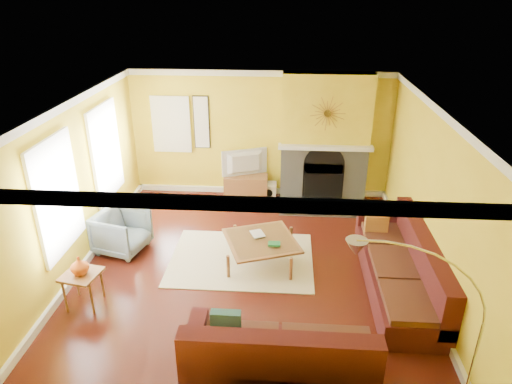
# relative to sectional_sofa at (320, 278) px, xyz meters

# --- Properties ---
(floor) EXTENTS (5.50, 6.00, 0.02)m
(floor) POSITION_rel_sectional_sofa_xyz_m (-1.10, 0.83, -0.46)
(floor) COLOR #581D12
(floor) RESTS_ON ground
(ceiling) EXTENTS (5.50, 6.00, 0.02)m
(ceiling) POSITION_rel_sectional_sofa_xyz_m (-1.10, 0.83, 2.26)
(ceiling) COLOR white
(ceiling) RESTS_ON ground
(wall_back) EXTENTS (5.50, 0.02, 2.70)m
(wall_back) POSITION_rel_sectional_sofa_xyz_m (-1.10, 3.84, 0.90)
(wall_back) COLOR yellow
(wall_back) RESTS_ON ground
(wall_front) EXTENTS (5.50, 0.02, 2.70)m
(wall_front) POSITION_rel_sectional_sofa_xyz_m (-1.10, -2.18, 0.90)
(wall_front) COLOR yellow
(wall_front) RESTS_ON ground
(wall_left) EXTENTS (0.02, 6.00, 2.70)m
(wall_left) POSITION_rel_sectional_sofa_xyz_m (-3.86, 0.83, 0.90)
(wall_left) COLOR yellow
(wall_left) RESTS_ON ground
(wall_right) EXTENTS (0.02, 6.00, 2.70)m
(wall_right) POSITION_rel_sectional_sofa_xyz_m (1.66, 0.83, 0.90)
(wall_right) COLOR yellow
(wall_right) RESTS_ON ground
(baseboard) EXTENTS (5.50, 6.00, 0.12)m
(baseboard) POSITION_rel_sectional_sofa_xyz_m (-1.10, 0.83, -0.39)
(baseboard) COLOR white
(baseboard) RESTS_ON floor
(crown_molding) EXTENTS (5.50, 6.00, 0.12)m
(crown_molding) POSITION_rel_sectional_sofa_xyz_m (-1.10, 0.83, 2.19)
(crown_molding) COLOR white
(crown_molding) RESTS_ON ceiling
(window_left_near) EXTENTS (0.06, 1.22, 1.72)m
(window_left_near) POSITION_rel_sectional_sofa_xyz_m (-3.82, 2.13, 1.05)
(window_left_near) COLOR white
(window_left_near) RESTS_ON wall_left
(window_left_far) EXTENTS (0.06, 1.22, 1.72)m
(window_left_far) POSITION_rel_sectional_sofa_xyz_m (-3.82, 0.23, 1.05)
(window_left_far) COLOR white
(window_left_far) RESTS_ON wall_left
(window_back) EXTENTS (0.82, 0.06, 1.22)m
(window_back) POSITION_rel_sectional_sofa_xyz_m (-3.00, 3.79, 1.10)
(window_back) COLOR white
(window_back) RESTS_ON wall_back
(wall_art) EXTENTS (0.34, 0.04, 1.14)m
(wall_art) POSITION_rel_sectional_sofa_xyz_m (-2.35, 3.80, 1.15)
(wall_art) COLOR white
(wall_art) RESTS_ON wall_back
(fireplace) EXTENTS (1.80, 0.40, 2.70)m
(fireplace) POSITION_rel_sectional_sofa_xyz_m (0.25, 3.63, 0.90)
(fireplace) COLOR gray
(fireplace) RESTS_ON floor
(mantel) EXTENTS (1.92, 0.22, 0.08)m
(mantel) POSITION_rel_sectional_sofa_xyz_m (0.25, 3.39, 0.80)
(mantel) COLOR white
(mantel) RESTS_ON fireplace
(hearth) EXTENTS (1.80, 0.70, 0.06)m
(hearth) POSITION_rel_sectional_sofa_xyz_m (0.25, 3.08, -0.42)
(hearth) COLOR gray
(hearth) RESTS_ON floor
(sunburst) EXTENTS (0.70, 0.04, 0.70)m
(sunburst) POSITION_rel_sectional_sofa_xyz_m (0.25, 3.40, 1.50)
(sunburst) COLOR olive
(sunburst) RESTS_ON fireplace
(rug) EXTENTS (2.40, 1.80, 0.02)m
(rug) POSITION_rel_sectional_sofa_xyz_m (-1.25, 1.08, -0.44)
(rug) COLOR beige
(rug) RESTS_ON floor
(sectional_sofa) EXTENTS (3.30, 3.73, 0.90)m
(sectional_sofa) POSITION_rel_sectional_sofa_xyz_m (0.00, 0.00, 0.00)
(sectional_sofa) COLOR #4A1719
(sectional_sofa) RESTS_ON floor
(coffee_table) EXTENTS (1.41, 1.41, 0.43)m
(coffee_table) POSITION_rel_sectional_sofa_xyz_m (-0.91, 1.04, -0.23)
(coffee_table) COLOR white
(coffee_table) RESTS_ON floor
(media_console) EXTENTS (0.93, 0.42, 0.51)m
(media_console) POSITION_rel_sectional_sofa_xyz_m (-1.39, 3.54, -0.20)
(media_console) COLOR brown
(media_console) RESTS_ON floor
(tv) EXTENTS (0.97, 0.49, 0.57)m
(tv) POSITION_rel_sectional_sofa_xyz_m (-1.39, 3.54, 0.35)
(tv) COLOR black
(tv) RESTS_ON media_console
(subwoofer) EXTENTS (0.31, 0.31, 0.31)m
(subwoofer) POSITION_rel_sectional_sofa_xyz_m (-0.89, 3.63, -0.29)
(subwoofer) COLOR white
(subwoofer) RESTS_ON floor
(armchair) EXTENTS (0.98, 0.97, 0.73)m
(armchair) POSITION_rel_sectional_sofa_xyz_m (-3.34, 1.24, -0.08)
(armchair) COLOR slate
(armchair) RESTS_ON floor
(side_table) EXTENTS (0.57, 0.57, 0.53)m
(side_table) POSITION_rel_sectional_sofa_xyz_m (-3.40, -0.26, -0.18)
(side_table) COLOR brown
(side_table) RESTS_ON floor
(vase) EXTENTS (0.32, 0.32, 0.27)m
(vase) POSITION_rel_sectional_sofa_xyz_m (-3.40, -0.26, 0.22)
(vase) COLOR #D45617
(vase) RESTS_ON side_table
(book) EXTENTS (0.29, 0.33, 0.03)m
(book) POSITION_rel_sectional_sofa_xyz_m (-1.07, 1.15, -0.00)
(book) COLOR white
(book) RESTS_ON coffee_table
(arc_lamp) EXTENTS (1.38, 0.36, 2.18)m
(arc_lamp) POSITION_rel_sectional_sofa_xyz_m (0.81, -1.87, 0.64)
(arc_lamp) COLOR silver
(arc_lamp) RESTS_ON floor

